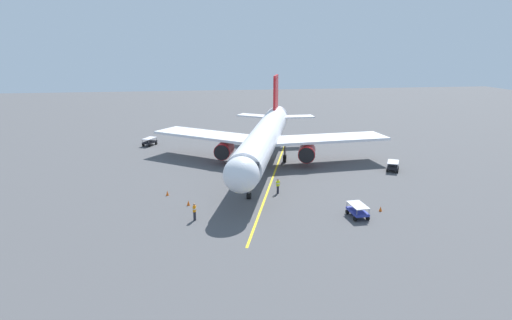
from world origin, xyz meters
TOP-DOWN VIEW (x-y plane):
  - ground_plane at (0.00, 0.00)m, footprint 220.00×220.00m
  - apron_lead_in_line at (-0.45, 5.03)m, footprint 11.74×38.38m
  - airplane at (-0.53, -1.24)m, footprint 33.33×39.51m
  - ground_crew_marshaller at (9.44, 17.34)m, footprint 0.34×0.45m
  - ground_crew_wing_walker at (-0.06, 10.59)m, footprint 0.47×0.45m
  - baggage_cart_near_nose at (16.22, -17.33)m, footprint 2.46×2.95m
  - baggage_cart_portside at (-17.12, 3.61)m, footprint 2.46×2.95m
  - baggage_cart_starboard_side at (-6.35, 18.87)m, footprint 1.67×2.67m
  - safety_cone_nose_left at (12.31, 9.44)m, footprint 0.32×0.32m
  - safety_cone_nose_right at (10.01, 13.06)m, footprint 0.32×0.32m
  - safety_cone_wing_port at (-9.24, 17.73)m, footprint 0.32×0.32m

SIDE VIEW (x-z plane):
  - ground_plane at x=0.00m, z-range 0.00..0.00m
  - apron_lead_in_line at x=-0.45m, z-range 0.00..0.01m
  - safety_cone_nose_left at x=12.31m, z-range 0.00..0.55m
  - safety_cone_nose_right at x=10.01m, z-range 0.00..0.55m
  - safety_cone_wing_port at x=-9.24m, z-range 0.00..0.55m
  - baggage_cart_near_nose at x=16.22m, z-range 0.02..1.29m
  - baggage_cart_portside at x=-17.12m, z-range 0.02..1.29m
  - baggage_cart_starboard_side at x=-6.35m, z-range 0.02..1.29m
  - ground_crew_marshaller at x=9.44m, z-range 0.03..1.74m
  - ground_crew_wing_walker at x=-0.06m, z-range 0.03..1.74m
  - airplane at x=-0.53m, z-range -1.75..9.75m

